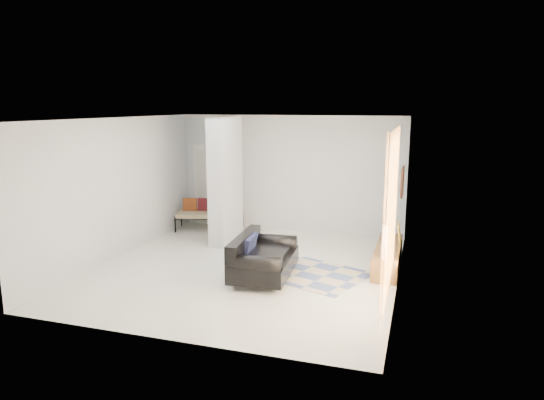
% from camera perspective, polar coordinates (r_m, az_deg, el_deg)
% --- Properties ---
extents(floor, '(6.00, 6.00, 0.00)m').
position_cam_1_polar(floor, '(9.29, -2.85, -8.00)').
color(floor, white).
rests_on(floor, ground).
extents(ceiling, '(6.00, 6.00, 0.00)m').
position_cam_1_polar(ceiling, '(8.78, -3.03, 9.54)').
color(ceiling, white).
rests_on(ceiling, wall_back).
extents(wall_back, '(6.00, 0.00, 6.00)m').
position_cam_1_polar(wall_back, '(11.75, 2.13, 3.10)').
color(wall_back, silver).
rests_on(wall_back, ground).
extents(wall_front, '(6.00, 0.00, 6.00)m').
position_cam_1_polar(wall_front, '(6.27, -12.48, -4.34)').
color(wall_front, silver).
rests_on(wall_front, ground).
extents(wall_left, '(0.00, 6.00, 6.00)m').
position_cam_1_polar(wall_left, '(10.20, -17.60, 1.35)').
color(wall_left, silver).
rests_on(wall_left, ground).
extents(wall_right, '(0.00, 6.00, 6.00)m').
position_cam_1_polar(wall_right, '(8.40, 14.96, -0.53)').
color(wall_right, silver).
rests_on(wall_right, ground).
extents(partition_column, '(0.35, 1.20, 2.80)m').
position_cam_1_polar(partition_column, '(10.79, -5.49, 2.34)').
color(partition_column, silver).
rests_on(partition_column, floor).
extents(hallway_door, '(0.85, 0.06, 2.04)m').
position_cam_1_polar(hallway_door, '(12.48, -7.28, 1.73)').
color(hallway_door, white).
rests_on(hallway_door, floor).
extents(curtain, '(0.00, 2.55, 2.55)m').
position_cam_1_polar(curtain, '(7.27, 13.93, -1.87)').
color(curtain, '#FFA543').
rests_on(curtain, wall_right).
extents(wall_art, '(0.04, 0.45, 0.55)m').
position_cam_1_polar(wall_art, '(9.24, 15.11, 2.08)').
color(wall_art, '#3D1B10').
rests_on(wall_art, wall_right).
extents(media_console, '(0.45, 2.03, 0.80)m').
position_cam_1_polar(media_console, '(9.58, 13.47, -6.42)').
color(media_console, brown).
rests_on(media_console, floor).
extents(loveseat, '(1.06, 1.69, 0.76)m').
position_cam_1_polar(loveseat, '(8.70, -1.32, -6.87)').
color(loveseat, silver).
rests_on(loveseat, floor).
extents(daybed, '(1.73, 1.07, 0.77)m').
position_cam_1_polar(daybed, '(12.09, -7.46, -1.47)').
color(daybed, black).
rests_on(daybed, floor).
extents(area_rug, '(2.61, 2.16, 0.01)m').
position_cam_1_polar(area_rug, '(9.10, 3.64, -8.38)').
color(area_rug, beige).
rests_on(area_rug, floor).
extents(cylinder_lamp, '(0.11, 0.11, 0.58)m').
position_cam_1_polar(cylinder_lamp, '(8.69, 13.11, -4.87)').
color(cylinder_lamp, silver).
rests_on(cylinder_lamp, media_console).
extents(bronze_figurine, '(0.15, 0.15, 0.27)m').
position_cam_1_polar(bronze_figurine, '(10.18, 13.56, -3.43)').
color(bronze_figurine, black).
rests_on(bronze_figurine, media_console).
extents(vase, '(0.20, 0.20, 0.19)m').
position_cam_1_polar(vase, '(9.45, 13.22, -4.80)').
color(vase, silver).
rests_on(vase, media_console).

